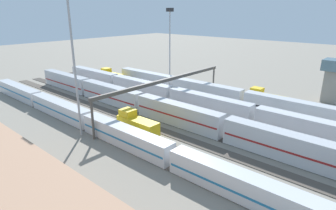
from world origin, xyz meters
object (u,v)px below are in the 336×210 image
Objects in this scene: train_on_track_8 at (118,133)px; light_mast_1 at (72,48)px; train_on_track_7 at (137,126)px; train_on_track_2 at (111,77)px; light_mast_0 at (170,36)px; train_on_track_1 at (244,100)px; train_on_track_0 at (266,100)px; signal_gantry at (166,82)px; train_on_track_3 at (172,96)px; train_on_track_5 at (141,103)px; control_tower at (333,77)px.

train_on_track_8 is 4.01× the size of light_mast_1.
train_on_track_8 is 11.48× the size of train_on_track_7.
train_on_track_2 is 0.39× the size of light_mast_0.
train_on_track_1 and train_on_track_7 have the same top height.
train_on_track_0 is 0.22× the size of signal_gantry.
signal_gantry reaches higher than train_on_track_0.
train_on_track_3 is at bearing -92.73° from light_mast_1.
light_mast_0 is (14.70, -27.99, 13.99)m from train_on_track_5.
train_on_track_7 is (-40.69, 25.00, 0.00)m from train_on_track_2.
train_on_track_2 is 50.44m from train_on_track_8.
light_mast_0 is at bearing -4.64° from train_on_track_0.
train_on_track_5 is 8.28m from signal_gantry.
train_on_track_5 is 54.30m from control_tower.
light_mast_1 is (8.96, 7.67, 15.95)m from train_on_track_7.
train_on_track_3 reaches higher than train_on_track_8.
light_mast_1 is at bearing 80.55° from signal_gantry.
train_on_track_0 is (-12.97, -40.00, 0.09)m from train_on_track_8.
train_on_track_1 is 0.83× the size of train_on_track_8.
train_on_track_0 is 39.62m from light_mast_0.
train_on_track_3 is at bearing -69.10° from train_on_track_7.
train_on_track_3 is 2.12× the size of signal_gantry.
light_mast_0 is 51.32m from control_tower.
train_on_track_5 reaches higher than train_on_track_8.
train_on_track_0 is 33.35m from train_on_track_5.
train_on_track_8 is 9.45× the size of control_tower.
train_on_track_0 is (-3.96, -5.00, -0.44)m from train_on_track_1.
control_tower is (-33.65, -42.38, 4.55)m from train_on_track_5.
train_on_track_7 is 0.35× the size of light_mast_1.
signal_gantry reaches higher than train_on_track_3.
light_mast_1 is (-0.29, 17.67, 15.51)m from train_on_track_5.
train_on_track_8 is 21.41m from signal_gantry.
train_on_track_7 is 0.10× the size of train_on_track_5.
train_on_track_2 is 37.32m from signal_gantry.
train_on_track_0 is 21.47m from control_tower.
signal_gantry reaches higher than train_on_track_5.
train_on_track_2 is at bearing 37.80° from light_mast_0.
control_tower is at bearing -163.42° from light_mast_0.
train_on_track_8 is 17.55m from train_on_track_5.
train_on_track_3 is at bearing -99.15° from train_on_track_5.
train_on_track_7 is 13.63m from train_on_track_5.
train_on_track_3 is 9.56× the size of train_on_track_7.
light_mast_0 is at bearing -13.68° from train_on_track_1.
train_on_track_0 is 37.28m from train_on_track_7.
train_on_track_3 and train_on_track_1 have the same top height.
signal_gantry reaches higher than train_on_track_7.
light_mast_0 reaches higher than train_on_track_8.
train_on_track_3 is at bearing 45.30° from control_tower.
signal_gantry is (-2.45, 5.00, 5.18)m from train_on_track_3.
train_on_track_7 is at bearing 122.23° from light_mast_0.
train_on_track_2 is at bearing -45.83° from light_mast_1.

